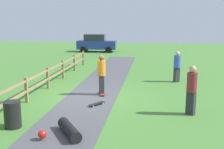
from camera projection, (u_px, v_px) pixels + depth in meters
ground_plane at (92, 97)px, 13.32m from camera, size 60.00×60.00×0.00m
asphalt_path at (92, 96)px, 13.32m from camera, size 2.40×28.00×0.02m
wooden_fence at (38, 81)px, 13.55m from camera, size 0.12×18.12×1.10m
trash_bin at (13, 115)px, 9.49m from camera, size 0.56×0.56×0.90m
skater_riding at (102, 73)px, 13.40m from camera, size 0.49×0.82×1.90m
skater_fallen at (67, 130)px, 8.82m from camera, size 1.37×1.39×0.36m
skateboard_loose at (97, 104)px, 11.94m from camera, size 0.62×0.77×0.08m
bystander_maroon at (192, 88)px, 10.67m from camera, size 0.53×0.53×1.89m
bystander_blue at (177, 65)px, 16.24m from camera, size 0.53×0.53×1.78m
parked_car_blue at (96, 43)px, 31.02m from camera, size 4.27×2.14×1.92m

